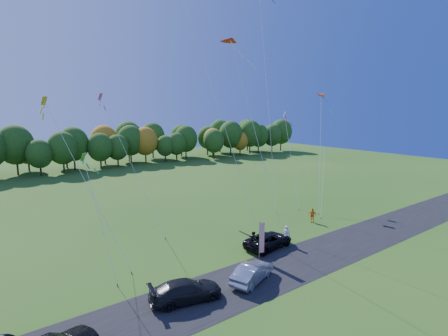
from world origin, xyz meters
TOP-DOWN VIEW (x-y plane):
  - ground at (0.00, 0.00)m, footprint 160.00×160.00m
  - asphalt_strip at (0.00, -4.00)m, footprint 90.00×6.00m
  - tree_line at (0.00, 55.00)m, footprint 116.00×12.00m
  - black_suv at (0.82, -0.05)m, footprint 5.45×2.97m
  - silver_sedan at (-4.84, -4.17)m, footprint 4.70×3.04m
  - dark_truck_a at (-10.35, -3.51)m, footprint 5.42×3.13m
  - person_tailgate_a at (2.64, -0.67)m, footprint 0.69×0.83m
  - person_tailgate_b at (-0.52, 0.60)m, footprint 0.65×0.82m
  - person_east at (10.13, 2.33)m, footprint 0.81×1.08m
  - feather_flag at (-1.90, -1.97)m, footprint 0.47×0.20m
  - kite_delta_blue at (-0.57, 7.07)m, footprint 6.35×10.56m
  - kite_parafoil_orange at (12.73, 13.16)m, footprint 8.68×12.18m
  - kite_delta_red at (4.12, 7.15)m, footprint 2.21×10.16m
  - kite_parafoil_rainbow at (16.81, 6.83)m, footprint 8.86×6.64m
  - kite_diamond_yellow at (-14.03, 5.54)m, footprint 4.95×6.57m
  - kite_diamond_green at (-13.86, 3.54)m, footprint 1.28×5.01m
  - kite_diamond_white at (14.16, 9.53)m, footprint 3.56×6.53m
  - kite_diamond_pink at (-7.73, 11.96)m, footprint 3.81×9.02m
  - kite_diamond_blue_low at (15.01, 4.80)m, footprint 6.33×4.92m

SIDE VIEW (x-z plane):
  - ground at x=0.00m, z-range 0.00..0.00m
  - tree_line at x=0.00m, z-range -5.00..5.00m
  - asphalt_strip at x=0.00m, z-range 0.00..0.01m
  - black_suv at x=0.82m, z-range 0.00..1.45m
  - silver_sedan at x=-4.84m, z-range 0.00..1.46m
  - dark_truck_a at x=-10.35m, z-range 0.00..1.48m
  - person_tailgate_b at x=-0.52m, z-range 0.00..1.67m
  - person_east at x=10.13m, z-range 0.00..1.71m
  - person_tailgate_a at x=2.64m, z-range 0.00..1.96m
  - feather_flag at x=-1.90m, z-range 0.39..4.04m
  - kite_diamond_blue_low at x=15.01m, z-range -0.24..8.02m
  - kite_diamond_green at x=-13.86m, z-range -0.08..9.93m
  - kite_diamond_white at x=14.16m, z-range -0.25..12.91m
  - kite_diamond_yellow at x=-14.03m, z-range -0.24..14.26m
  - kite_diamond_pink at x=-7.73m, z-range -0.27..14.95m
  - kite_parafoil_rainbow at x=16.81m, z-range -0.18..15.54m
  - kite_delta_red at x=4.12m, z-range 3.43..25.66m
  - kite_delta_blue at x=-0.57m, z-range -0.47..30.16m
  - kite_parafoil_orange at x=12.73m, z-range -0.24..31.84m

